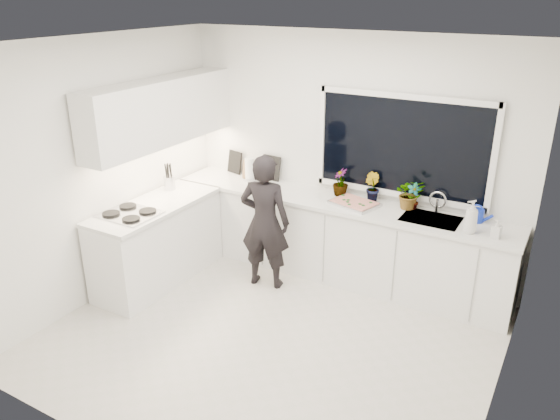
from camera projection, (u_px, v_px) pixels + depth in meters
The scene contains 25 objects.
floor at pixel (270, 338), 5.22m from camera, with size 4.00×3.50×0.02m, color beige.
wall_back at pixel (350, 156), 6.12m from camera, with size 4.00×0.02×2.70m, color white.
wall_left at pixel (102, 170), 5.64m from camera, with size 0.02×3.50×2.70m, color white.
wall_right at pixel (517, 260), 3.78m from camera, with size 0.02×3.50×2.70m, color white.
ceiling at pixel (268, 43), 4.19m from camera, with size 4.00×3.50×0.02m, color white.
window at pixel (402, 147), 5.74m from camera, with size 1.80×0.02×1.00m, color black.
base_cabinets_back at pixel (335, 239), 6.22m from camera, with size 3.92×0.58×0.88m, color white.
base_cabinets_left at pixel (158, 244), 6.10m from camera, with size 0.58×1.60×0.88m, color white.
countertop_back at pixel (336, 202), 6.03m from camera, with size 3.94×0.62×0.04m, color silver.
countertop_left at pixel (154, 206), 5.93m from camera, with size 0.62×1.60×0.04m, color silver.
upper_cabinets at pixel (160, 112), 5.91m from camera, with size 0.34×2.10×0.70m, color white.
sink at pixel (430, 223), 5.57m from camera, with size 0.58×0.42×0.14m, color silver.
faucet at pixel (437, 202), 5.67m from camera, with size 0.03×0.03×0.22m, color silver.
stovetop at pixel (130, 213), 5.65m from camera, with size 0.56×0.48×0.03m, color black.
person at pixel (265, 222), 5.88m from camera, with size 0.55×0.36×1.51m, color black.
pizza_tray at pixel (354, 203), 5.90m from camera, with size 0.48×0.36×0.03m, color silver.
pizza at pixel (354, 202), 5.89m from camera, with size 0.44×0.32×0.01m, color red.
watering_can at pixel (477, 215), 5.46m from camera, with size 0.14×0.14×0.13m, color #132DB7.
paper_towel_roll at pixel (250, 170), 6.62m from camera, with size 0.11×0.11×0.26m, color white.
knife_block at pixel (249, 170), 6.68m from camera, with size 0.13×0.10×0.22m, color olive.
utensil_crock at pixel (170, 183), 6.33m from camera, with size 0.13×0.13×0.16m, color silver.
picture_frame_large at pixel (235, 162), 6.88m from camera, with size 0.22×0.02×0.28m, color black.
picture_frame_small at pixel (271, 168), 6.62m from camera, with size 0.25×0.02×0.30m, color black.
herb_plants at pixel (389, 190), 5.85m from camera, with size 1.11×0.37×0.33m.
soap_bottles at pixel (476, 219), 5.16m from camera, with size 0.38×0.18×0.33m.
Camera 1 is at (2.26, -3.74, 3.11)m, focal length 35.00 mm.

